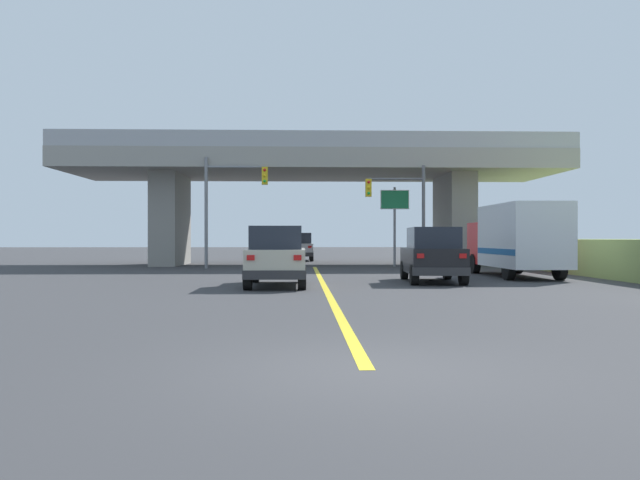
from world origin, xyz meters
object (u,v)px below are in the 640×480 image
highway_sign (395,208)px  box_truck (517,239)px  suv_lead (277,256)px  traffic_signal_farside (226,196)px  traffic_signal_nearside (404,203)px  sedan_oncoming (299,247)px  suv_crossing (432,255)px

highway_sign → box_truck: bearing=-69.4°
box_truck → highway_sign: (-3.67, 9.75, 1.77)m
suv_lead → box_truck: size_ratio=0.65×
suv_lead → traffic_signal_farside: traffic_signal_farside is taller
traffic_signal_farside → highway_sign: bearing=10.4°
box_truck → traffic_signal_nearside: size_ratio=1.25×
sedan_oncoming → traffic_signal_nearside: 13.46m
traffic_signal_farside → sedan_oncoming: bearing=71.7°
suv_crossing → traffic_signal_nearside: 11.27m
suv_lead → sedan_oncoming: bearing=88.3°
box_truck → traffic_signal_nearside: traffic_signal_nearside is taller
traffic_signal_nearside → highway_sign: bearing=96.2°
suv_lead → highway_sign: bearing=66.9°
suv_lead → box_truck: 11.00m
suv_lead → sedan_oncoming: 24.61m
suv_crossing → traffic_signal_farside: traffic_signal_farside is taller
suv_crossing → sedan_oncoming: 23.43m
sedan_oncoming → traffic_signal_farside: (-3.90, -11.76, 2.89)m
suv_crossing → box_truck: 5.28m
suv_lead → highway_sign: highway_sign is taller
suv_lead → box_truck: (9.88, 4.81, 0.58)m
box_truck → highway_sign: bearing=110.6°
box_truck → traffic_signal_farside: traffic_signal_farside is taller
suv_lead → highway_sign: 15.99m
suv_crossing → box_truck: bearing=39.6°
suv_lead → highway_sign: (6.21, 14.55, 2.35)m
suv_crossing → sedan_oncoming: same height
suv_lead → traffic_signal_farside: bearing=103.9°
box_truck → highway_sign: highway_sign is taller
suv_lead → box_truck: box_truck is taller
highway_sign → suv_lead: bearing=-113.1°
suv_crossing → highway_sign: highway_sign is taller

